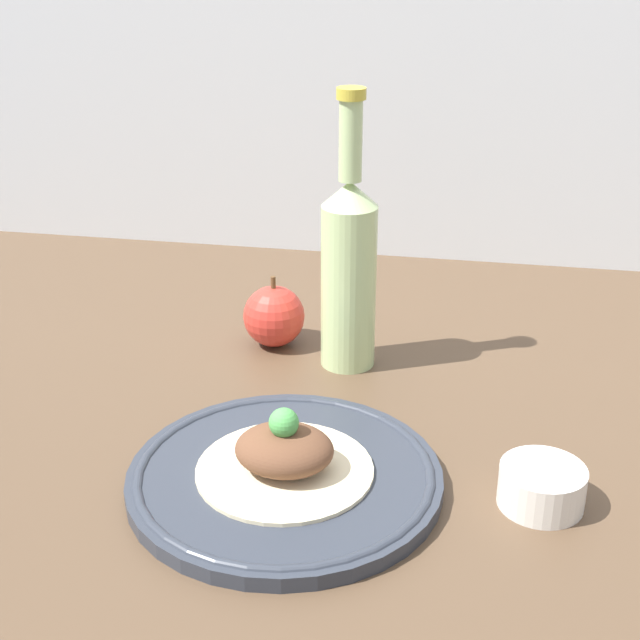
% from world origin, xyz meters
% --- Properties ---
extents(ground_plane, '(1.80, 1.10, 0.04)m').
position_xyz_m(ground_plane, '(0.00, 0.00, -0.02)').
color(ground_plane, brown).
extents(plate, '(0.29, 0.29, 0.02)m').
position_xyz_m(plate, '(-0.08, -0.11, 0.01)').
color(plate, '#2D333D').
rests_on(plate, ground_plane).
extents(plated_food, '(0.17, 0.17, 0.07)m').
position_xyz_m(plated_food, '(-0.08, -0.11, 0.03)').
color(plated_food, beige).
rests_on(plated_food, plate).
extents(cider_bottle, '(0.06, 0.06, 0.32)m').
position_xyz_m(cider_bottle, '(-0.06, 0.15, 0.12)').
color(cider_bottle, '#B7D18E').
rests_on(cider_bottle, ground_plane).
extents(apple, '(0.08, 0.08, 0.09)m').
position_xyz_m(apple, '(-0.16, 0.18, 0.04)').
color(apple, red).
rests_on(apple, ground_plane).
extents(dipping_bowl, '(0.08, 0.08, 0.04)m').
position_xyz_m(dipping_bowl, '(0.15, -0.10, 0.02)').
color(dipping_bowl, silver).
rests_on(dipping_bowl, ground_plane).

